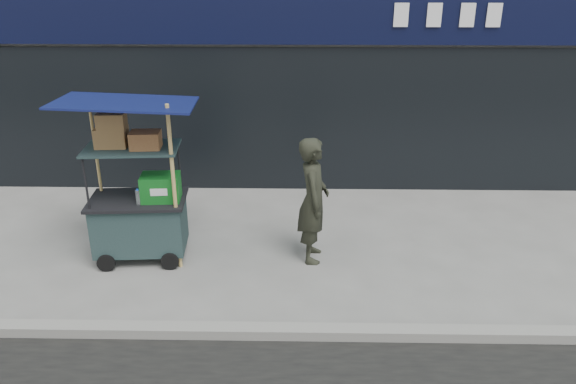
{
  "coord_description": "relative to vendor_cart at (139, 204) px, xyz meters",
  "views": [
    {
      "loc": [
        0.65,
        -5.09,
        3.75
      ],
      "look_at": [
        0.53,
        1.2,
        1.08
      ],
      "focal_mm": 35.0,
      "sensor_mm": 36.0,
      "label": 1
    }
  ],
  "objects": [
    {
      "name": "curb",
      "position": [
        1.4,
        -1.67,
        -0.71
      ],
      "size": [
        80.0,
        0.18,
        0.12
      ],
      "primitive_type": "cube",
      "color": "gray",
      "rests_on": "ground"
    },
    {
      "name": "ground",
      "position": [
        1.4,
        -1.47,
        -0.77
      ],
      "size": [
        80.0,
        80.0,
        0.0
      ],
      "primitive_type": "plane",
      "color": "slate",
      "rests_on": "ground"
    },
    {
      "name": "vendor_man",
      "position": [
        2.25,
        0.03,
        0.07
      ],
      "size": [
        0.42,
        0.62,
        1.68
      ],
      "primitive_type": "imported",
      "rotation": [
        0.0,
        0.0,
        1.55
      ],
      "color": "black",
      "rests_on": "ground"
    },
    {
      "name": "vendor_cart",
      "position": [
        0.0,
        0.0,
        0.0
      ],
      "size": [
        1.71,
        1.27,
        2.2
      ],
      "rotation": [
        0.0,
        0.0,
        0.07
      ],
      "color": "#1B2E2E",
      "rests_on": "ground"
    }
  ]
}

